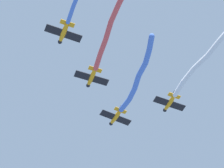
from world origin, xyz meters
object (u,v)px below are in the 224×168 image
at_px(airplane_lead, 116,117).
at_px(airplane_slot, 64,33).
at_px(airplane_left_wing, 92,77).
at_px(airplane_right_wing, 169,103).

relative_size(airplane_lead, airplane_slot, 0.99).
bearing_deg(airplane_slot, airplane_lead, -46.37).
relative_size(airplane_left_wing, airplane_right_wing, 1.02).
xyz_separation_m(airplane_lead, airplane_slot, (20.39, -1.61, -0.30)).
bearing_deg(airplane_lead, airplane_slot, 128.11).
bearing_deg(airplane_left_wing, airplane_right_wing, -86.87).
xyz_separation_m(airplane_lead, airplane_right_wing, (-0.27, 10.23, 0.30)).
bearing_deg(airplane_slot, airplane_right_wing, -71.67).
height_order(airplane_lead, airplane_right_wing, airplane_right_wing).
relative_size(airplane_right_wing, airplane_slot, 0.99).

